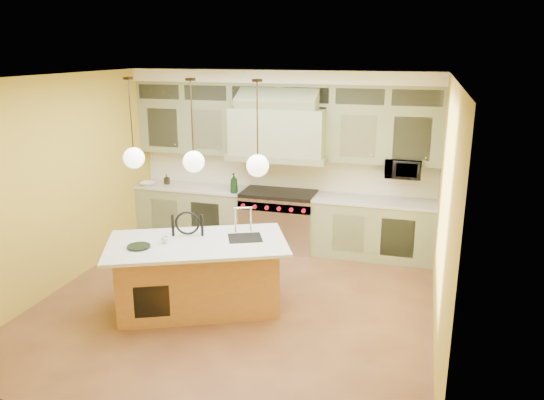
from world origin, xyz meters
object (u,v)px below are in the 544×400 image
(kitchen_island, at_px, (199,274))
(counter_stool, at_px, (187,255))
(microwave, at_px, (403,168))
(range, at_px, (279,219))

(kitchen_island, height_order, counter_stool, kitchen_island)
(kitchen_island, height_order, microwave, microwave)
(range, distance_m, counter_stool, 2.48)
(kitchen_island, distance_m, counter_stool, 0.28)
(range, bearing_deg, counter_stool, -102.49)
(range, bearing_deg, kitchen_island, -99.36)
(counter_stool, height_order, microwave, microwave)
(range, relative_size, microwave, 2.21)
(microwave, bearing_deg, kitchen_island, -133.16)
(range, relative_size, kitchen_island, 0.48)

